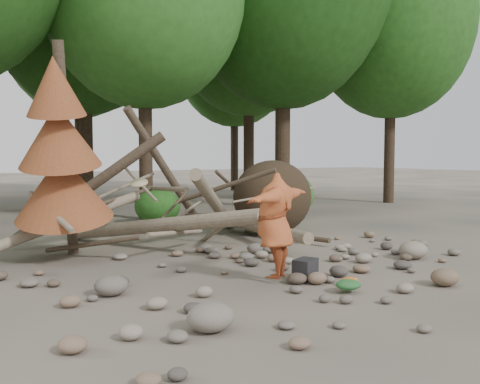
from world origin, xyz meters
TOP-DOWN VIEW (x-y plane):
  - ground at (0.00, 0.00)m, footprint 120.00×120.00m
  - deadfall_pile at (2.02, 4.24)m, footprint 8.55×5.24m
  - dead_conifer at (-3.12, 3.37)m, footprint 2.06×2.16m
  - bush_mid at (0.80, 7.80)m, footprint 1.40×1.40m
  - bush_right at (5.00, 7.00)m, footprint 2.00×2.00m
  - frisbee_thrower at (-0.52, -0.14)m, footprint 3.49×1.60m
  - backpack at (0.04, -0.26)m, footprint 0.52×0.45m
  - cloth_green at (0.04, -1.29)m, footprint 0.42×0.35m
  - cloth_orange at (0.34, -1.02)m, footprint 0.29×0.24m
  - boulder_front_left at (-2.63, -1.75)m, footprint 0.59×0.53m
  - boulder_front_right at (1.68, -1.79)m, footprint 0.47×0.42m
  - boulder_mid_right at (3.06, 0.00)m, footprint 0.60×0.54m
  - boulder_mid_left at (-3.10, 0.49)m, footprint 0.52×0.46m

SIDE VIEW (x-z plane):
  - ground at x=0.00m, z-range 0.00..0.00m
  - cloth_orange at x=0.34m, z-range 0.00..0.10m
  - cloth_green at x=0.04m, z-range 0.00..0.16m
  - boulder_front_right at x=1.68m, z-range 0.00..0.28m
  - backpack at x=0.04m, z-range 0.00..0.29m
  - boulder_mid_left at x=-3.10m, z-range 0.00..0.31m
  - boulder_front_left at x=-2.63m, z-range 0.00..0.35m
  - boulder_mid_right at x=3.06m, z-range 0.00..0.36m
  - bush_mid at x=0.80m, z-range 0.00..1.12m
  - bush_right at x=5.00m, z-range 0.00..1.60m
  - deadfall_pile at x=2.02m, z-range -0.70..2.60m
  - frisbee_thrower at x=-0.52m, z-range 0.08..1.83m
  - dead_conifer at x=-3.12m, z-range -0.06..4.29m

